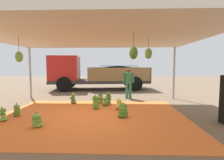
% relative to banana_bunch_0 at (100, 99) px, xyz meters
% --- Properties ---
extents(ground_plane, '(40.00, 40.00, 0.00)m').
position_rel_banana_bunch_0_xyz_m(ground_plane, '(-0.08, 0.92, -0.21)').
color(ground_plane, brown).
extents(tarp_orange, '(6.33, 4.95, 0.01)m').
position_rel_banana_bunch_0_xyz_m(tarp_orange, '(-0.08, -2.08, -0.20)').
color(tarp_orange, orange).
rests_on(tarp_orange, ground).
extents(tent_canopy, '(8.00, 7.00, 2.74)m').
position_rel_banana_bunch_0_xyz_m(tent_canopy, '(-0.07, -2.17, 2.44)').
color(tent_canopy, '#9EA0A5').
rests_on(tent_canopy, ground).
extents(banana_bunch_0, '(0.37, 0.39, 0.47)m').
position_rel_banana_bunch_0_xyz_m(banana_bunch_0, '(0.00, 0.00, 0.00)').
color(banana_bunch_0, '#75A83D').
rests_on(banana_bunch_0, tarp_orange).
extents(banana_bunch_1, '(0.39, 0.38, 0.58)m').
position_rel_banana_bunch_0_xyz_m(banana_bunch_1, '(0.39, -0.18, 0.04)').
color(banana_bunch_1, '#477523').
rests_on(banana_bunch_1, tarp_orange).
extents(banana_bunch_2, '(0.39, 0.37, 0.53)m').
position_rel_banana_bunch_0_xyz_m(banana_bunch_2, '(-1.21, -0.17, 0.03)').
color(banana_bunch_2, '#518428').
rests_on(banana_bunch_2, tarp_orange).
extents(banana_bunch_3, '(0.45, 0.46, 0.51)m').
position_rel_banana_bunch_0_xyz_m(banana_bunch_3, '(0.99, -2.17, 0.02)').
color(banana_bunch_3, '#518428').
rests_on(banana_bunch_3, tarp_orange).
extents(banana_bunch_4, '(0.41, 0.41, 0.44)m').
position_rel_banana_bunch_0_xyz_m(banana_bunch_4, '(-1.43, -3.16, -0.02)').
color(banana_bunch_4, '#75A83D').
rests_on(banana_bunch_4, tarp_orange).
extents(banana_bunch_5, '(0.37, 0.37, 0.56)m').
position_rel_banana_bunch_0_xyz_m(banana_bunch_5, '(-0.07, -1.11, 0.05)').
color(banana_bunch_5, '#477523').
rests_on(banana_bunch_5, tarp_orange).
extents(banana_bunch_6, '(0.34, 0.34, 0.46)m').
position_rel_banana_bunch_0_xyz_m(banana_bunch_6, '(-2.74, -2.69, -0.01)').
color(banana_bunch_6, '#75A83D').
rests_on(banana_bunch_6, tarp_orange).
extents(banana_bunch_7, '(0.34, 0.34, 0.45)m').
position_rel_banana_bunch_0_xyz_m(banana_bunch_7, '(0.86, -1.20, -0.00)').
color(banana_bunch_7, '#996628').
rests_on(banana_bunch_7, tarp_orange).
extents(banana_bunch_8, '(0.33, 0.30, 0.41)m').
position_rel_banana_bunch_0_xyz_m(banana_bunch_8, '(0.28, -0.59, -0.03)').
color(banana_bunch_8, '#477523').
rests_on(banana_bunch_8, tarp_orange).
extents(banana_bunch_9, '(0.31, 0.33, 0.46)m').
position_rel_banana_bunch_0_xyz_m(banana_bunch_9, '(-2.60, -2.18, -0.01)').
color(banana_bunch_9, '#6B9E38').
rests_on(banana_bunch_9, tarp_orange).
extents(cargo_truck_main, '(7.18, 3.19, 2.40)m').
position_rel_banana_bunch_0_xyz_m(cargo_truck_main, '(-0.84, 4.65, 0.98)').
color(cargo_truck_main, '#2D2D2D').
rests_on(cargo_truck_main, ground).
extents(worker_0, '(0.58, 0.35, 1.59)m').
position_rel_banana_bunch_0_xyz_m(worker_0, '(1.37, 1.21, 0.72)').
color(worker_0, '#337A4C').
rests_on(worker_0, ground).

